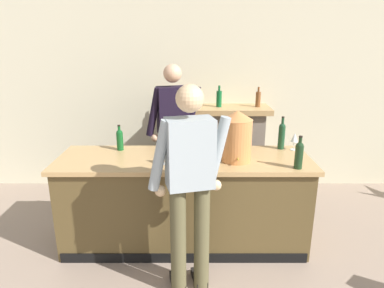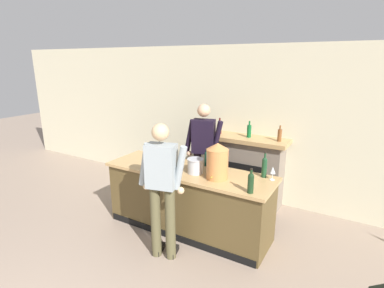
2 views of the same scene
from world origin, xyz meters
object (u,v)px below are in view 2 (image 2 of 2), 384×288
(wine_bottle_rose_blush, at_px, (251,182))
(wine_bottle_port_short, at_px, (207,158))
(person_bartender, at_px, (203,152))
(fireplace_stone, at_px, (246,170))
(wine_glass_near_bucket, at_px, (171,163))
(wine_glass_mid_counter, at_px, (273,171))
(ice_bucket_steel, at_px, (195,166))
(wine_bottle_merlot_tall, at_px, (160,151))
(wine_bottle_chardonnay_pale, at_px, (264,166))
(copper_dispenser, at_px, (217,161))
(person_customer, at_px, (162,186))

(wine_bottle_rose_blush, height_order, wine_bottle_port_short, wine_bottle_rose_blush)
(wine_bottle_rose_blush, distance_m, wine_bottle_port_short, 1.07)
(person_bartender, height_order, wine_bottle_rose_blush, person_bartender)
(fireplace_stone, relative_size, wine_glass_near_bucket, 8.07)
(wine_glass_mid_counter, bearing_deg, wine_glass_near_bucket, -162.41)
(ice_bucket_steel, relative_size, wine_glass_near_bucket, 1.25)
(wine_bottle_merlot_tall, bearing_deg, ice_bucket_steel, -19.53)
(wine_bottle_rose_blush, xyz_separation_m, wine_glass_mid_counter, (0.11, 0.53, -0.01))
(ice_bucket_steel, relative_size, wine_bottle_chardonnay_pale, 0.66)
(wine_bottle_port_short, bearing_deg, wine_bottle_merlot_tall, -176.22)
(fireplace_stone, distance_m, wine_bottle_rose_blush, 1.77)
(ice_bucket_steel, bearing_deg, wine_glass_mid_counter, 16.37)
(person_bartender, bearing_deg, wine_bottle_rose_blush, -40.51)
(fireplace_stone, relative_size, wine_glass_mid_counter, 8.20)
(wine_bottle_merlot_tall, bearing_deg, person_bartender, 41.72)
(copper_dispenser, xyz_separation_m, wine_bottle_rose_blush, (0.54, -0.21, -0.11))
(wine_bottle_chardonnay_pale, distance_m, wine_glass_near_bucket, 1.29)
(fireplace_stone, distance_m, person_bartender, 0.90)
(wine_bottle_chardonnay_pale, xyz_separation_m, wine_glass_near_bucket, (-1.20, -0.46, -0.02))
(wine_glass_near_bucket, bearing_deg, wine_glass_mid_counter, 17.59)
(ice_bucket_steel, height_order, wine_bottle_merlot_tall, wine_bottle_merlot_tall)
(person_bartender, distance_m, wine_bottle_rose_blush, 1.56)
(ice_bucket_steel, bearing_deg, wine_bottle_merlot_tall, 160.47)
(fireplace_stone, bearing_deg, wine_bottle_merlot_tall, -136.04)
(wine_bottle_rose_blush, relative_size, wine_bottle_chardonnay_pale, 0.87)
(fireplace_stone, distance_m, wine_glass_near_bucket, 1.67)
(wine_bottle_merlot_tall, bearing_deg, fireplace_stone, 43.96)
(wine_bottle_merlot_tall, bearing_deg, wine_glass_mid_counter, -0.01)
(wine_bottle_port_short, distance_m, wine_bottle_chardonnay_pale, 0.88)
(person_customer, bearing_deg, ice_bucket_steel, 82.34)
(person_customer, bearing_deg, wine_bottle_rose_blush, 23.75)
(wine_bottle_chardonnay_pale, xyz_separation_m, wine_glass_mid_counter, (0.13, -0.04, -0.03))
(ice_bucket_steel, distance_m, wine_bottle_port_short, 0.35)
(person_customer, relative_size, wine_bottle_port_short, 6.52)
(fireplace_stone, distance_m, copper_dispenser, 1.50)
(wine_bottle_rose_blush, bearing_deg, person_customer, -156.25)
(person_bartender, bearing_deg, ice_bucket_steel, -69.36)
(wine_glass_mid_counter, relative_size, wine_glass_near_bucket, 0.98)
(wine_bottle_merlot_tall, distance_m, wine_bottle_port_short, 0.83)
(person_bartender, relative_size, wine_bottle_port_short, 6.64)
(person_customer, xyz_separation_m, wine_bottle_port_short, (0.09, 1.02, 0.09))
(wine_bottle_rose_blush, bearing_deg, wine_glass_near_bucket, 174.89)
(person_customer, height_order, ice_bucket_steel, person_customer)
(ice_bucket_steel, height_order, wine_bottle_port_short, wine_bottle_port_short)
(fireplace_stone, distance_m, wine_glass_mid_counter, 1.37)
(fireplace_stone, height_order, wine_bottle_chardonnay_pale, fireplace_stone)
(person_bartender, relative_size, copper_dispenser, 3.69)
(ice_bucket_steel, bearing_deg, wine_bottle_port_short, 90.12)
(wine_bottle_chardonnay_pale, height_order, wine_glass_near_bucket, wine_bottle_chardonnay_pale)
(copper_dispenser, xyz_separation_m, wine_glass_near_bucket, (-0.68, -0.10, -0.11))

